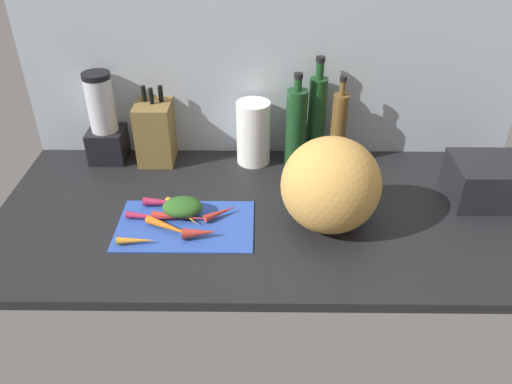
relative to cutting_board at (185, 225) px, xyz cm
name	(u,v)px	position (x,y,z in cm)	size (l,w,h in cm)	color
ground_plane	(274,213)	(26.27, 9.01, -1.90)	(170.00, 80.00, 3.00)	black
wall_back	(274,71)	(26.27, 47.51, 29.60)	(170.00, 3.00, 60.00)	#ADB7C1
cutting_board	(185,225)	(0.00, 0.00, 0.00)	(40.06, 24.92, 0.80)	#2D51B7
carrot_0	(170,203)	(-5.67, 8.66, 1.68)	(2.56, 2.56, 16.90)	#B2264C
carrot_1	(181,217)	(-1.61, 1.99, 1.51)	(2.22, 2.22, 17.04)	red
carrot_2	(200,233)	(5.04, -6.23, 1.99)	(3.19, 3.19, 10.18)	red
carrot_3	(171,228)	(-3.55, -3.61, 1.67)	(2.54, 2.54, 17.10)	orange
carrot_4	(136,240)	(-12.49, -9.20, 1.45)	(2.10, 2.10, 10.88)	orange
carrot_5	(148,217)	(-11.18, 2.02, 1.46)	(2.12, 2.12, 13.71)	#B2264C
carrot_6	(221,213)	(10.13, 4.19, 1.55)	(2.30, 2.30, 11.08)	red
carrot_7	(182,212)	(-1.46, 4.51, 1.50)	(2.20, 2.20, 16.28)	orange
carrot_greens_pile	(182,207)	(-1.33, 4.98, 2.95)	(12.05, 9.27, 5.10)	#2D6023
winter_squash	(331,185)	(41.79, 0.81, 13.63)	(28.25, 26.51, 28.05)	gold
knife_block	(156,132)	(-14.59, 39.67, 10.49)	(12.09, 14.73, 27.01)	olive
blender_appliance	(104,124)	(-32.08, 39.85, 13.41)	(12.36, 12.36, 32.04)	black
paper_towel_roll	(253,133)	(19.50, 38.51, 10.81)	(11.59, 11.59, 22.43)	white
bottle_0	(296,127)	(34.02, 37.02, 13.79)	(7.09, 7.09, 33.21)	#19421E
bottle_1	(316,118)	(41.22, 41.11, 15.45)	(6.18, 6.18, 37.24)	#19421E
bottle_2	(339,128)	(48.64, 37.95, 12.95)	(5.37, 5.37, 31.91)	brown
dish_rack	(487,181)	(92.81, 15.63, 6.14)	(22.58, 19.44, 13.08)	black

